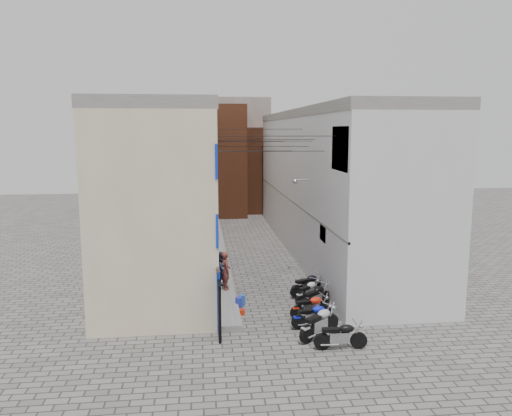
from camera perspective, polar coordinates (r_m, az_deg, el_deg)
name	(u,v)px	position (r m, az deg, el deg)	size (l,w,h in m)	color
ground	(284,330)	(20.12, 3.17, -13.75)	(90.00, 90.00, 0.00)	#5A5754
plinth	(218,250)	(32.23, -4.32, -4.82)	(0.90, 26.00, 0.25)	slate
building_left	(170,183)	(31.47, -9.76, 2.83)	(5.10, 27.00, 9.00)	#C4B294
building_right	(327,181)	(32.51, 8.12, 3.07)	(5.94, 26.00, 9.00)	silver
building_far_brick_left	(212,160)	(46.40, -5.05, 5.45)	(6.00, 6.00, 10.00)	brown
building_far_brick_right	(263,169)	(48.84, 0.80, 4.47)	(5.00, 6.00, 8.00)	brown
building_far_concrete	(230,152)	(52.45, -3.03, 6.40)	(8.00, 5.00, 11.00)	slate
far_shopfront	(236,205)	(44.11, -2.29, 0.33)	(2.00, 0.30, 2.40)	black
overhead_wires	(260,142)	(26.15, 0.49, 7.53)	(5.80, 13.02, 1.32)	black
motorcycle_a	(341,334)	(18.53, 9.65, -14.03)	(0.61, 1.94, 1.12)	black
motorcycle_b	(320,321)	(19.38, 7.30, -12.71)	(0.69, 2.18, 1.26)	#ADACB1
motorcycle_c	(314,315)	(20.25, 6.60, -12.01)	(0.58, 1.85, 1.07)	#0D18CE
motorcycle_d	(311,305)	(21.24, 6.34, -11.00)	(0.58, 1.85, 1.07)	red
motorcycle_e	(316,296)	(22.21, 6.83, -9.94)	(0.65, 2.07, 1.20)	black
motorcycle_f	(309,290)	(23.14, 6.05, -9.31)	(0.58, 1.85, 1.07)	silver
motorcycle_g	(308,284)	(23.90, 5.99, -8.59)	(0.64, 2.02, 1.17)	black
person_a	(226,271)	(23.83, -3.47, -7.15)	(0.67, 0.44, 1.83)	brown
person_b	(222,269)	(24.21, -3.91, -7.02)	(0.84, 0.66, 1.74)	#2B3341
water_jug_near	(239,303)	(22.27, -1.97, -10.78)	(0.32, 0.32, 0.50)	#2133A8
water_jug_far	(242,300)	(22.65, -1.61, -10.47)	(0.30, 0.30, 0.47)	blue
red_crate	(240,312)	(21.60, -1.81, -11.79)	(0.37, 0.28, 0.23)	#B8250D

